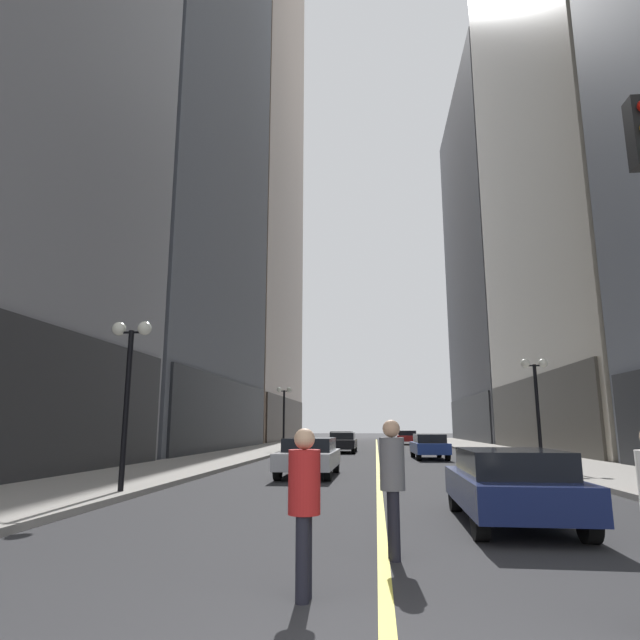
% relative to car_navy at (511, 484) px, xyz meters
% --- Properties ---
extents(ground_plane, '(200.00, 200.00, 0.00)m').
position_rel_car_navy_xyz_m(ground_plane, '(-2.33, 28.07, -0.72)').
color(ground_plane, '#2D2D30').
extents(sidewalk_left, '(4.50, 78.00, 0.15)m').
position_rel_car_navy_xyz_m(sidewalk_left, '(-10.58, 28.07, -0.64)').
color(sidewalk_left, '#9E9991').
rests_on(sidewalk_left, ground).
extents(sidewalk_right, '(4.50, 78.00, 0.15)m').
position_rel_car_navy_xyz_m(sidewalk_right, '(5.92, 28.07, -0.64)').
color(sidewalk_right, '#9E9991').
rests_on(sidewalk_right, ground).
extents(lane_centre_stripe, '(0.16, 70.00, 0.01)m').
position_rel_car_navy_xyz_m(lane_centre_stripe, '(-2.33, 28.07, -0.71)').
color(lane_centre_stripe, '#E5D64C').
rests_on(lane_centre_stripe, ground).
extents(building_left_far, '(13.00, 26.00, 72.75)m').
position_rel_car_navy_xyz_m(building_left_far, '(-19.24, 53.07, 35.57)').
color(building_left_far, gray).
rests_on(building_left_far, ground).
extents(building_right_far, '(16.07, 26.00, 43.05)m').
position_rel_car_navy_xyz_m(building_right_far, '(16.10, 53.07, 20.74)').
color(building_right_far, slate).
rests_on(building_right_far, ground).
extents(car_navy, '(1.91, 4.24, 1.32)m').
position_rel_car_navy_xyz_m(car_navy, '(0.00, 0.00, 0.00)').
color(car_navy, '#141E4C').
rests_on(car_navy, ground).
extents(car_silver, '(1.92, 4.59, 1.32)m').
position_rel_car_navy_xyz_m(car_silver, '(-4.76, 9.11, 0.00)').
color(car_silver, '#B7B7BC').
rests_on(car_silver, ground).
extents(car_blue, '(1.83, 4.36, 1.32)m').
position_rel_car_navy_xyz_m(car_blue, '(0.45, 19.63, -0.00)').
color(car_blue, navy).
rests_on(car_blue, ground).
extents(car_black, '(1.80, 4.80, 1.32)m').
position_rel_car_navy_xyz_m(car_black, '(-4.63, 26.70, 0.00)').
color(car_black, black).
rests_on(car_black, ground).
extents(car_green, '(1.99, 4.24, 1.32)m').
position_rel_car_navy_xyz_m(car_green, '(-5.16, 33.99, 0.00)').
color(car_green, '#196038').
rests_on(car_green, ground).
extents(car_red, '(2.09, 4.36, 1.32)m').
position_rel_car_navy_xyz_m(car_red, '(0.63, 43.31, 0.00)').
color(car_red, '#B21919').
rests_on(car_red, ground).
extents(pedestrian_in_red_jacket, '(0.36, 0.36, 1.71)m').
position_rel_car_navy_xyz_m(pedestrian_in_red_jacket, '(-3.16, -4.49, 0.28)').
color(pedestrian_in_red_jacket, black).
rests_on(pedestrian_in_red_jacket, ground).
extents(pedestrian_in_grey_suit, '(0.39, 0.39, 1.82)m').
position_rel_car_navy_xyz_m(pedestrian_in_grey_suit, '(-2.18, -2.71, 0.35)').
color(pedestrian_in_grey_suit, black).
rests_on(pedestrian_in_grey_suit, ground).
extents(street_lamp_left_near, '(1.06, 0.36, 4.43)m').
position_rel_car_navy_xyz_m(street_lamp_left_near, '(-8.73, 2.93, 2.54)').
color(street_lamp_left_near, black).
rests_on(street_lamp_left_near, ground).
extents(street_lamp_left_far, '(1.06, 0.36, 4.43)m').
position_rel_car_navy_xyz_m(street_lamp_left_far, '(-8.73, 26.89, 2.54)').
color(street_lamp_left_far, black).
rests_on(street_lamp_left_far, ground).
extents(street_lamp_right_mid, '(1.06, 0.36, 4.43)m').
position_rel_car_navy_xyz_m(street_lamp_right_mid, '(4.07, 12.12, 2.54)').
color(street_lamp_right_mid, black).
rests_on(street_lamp_right_mid, ground).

